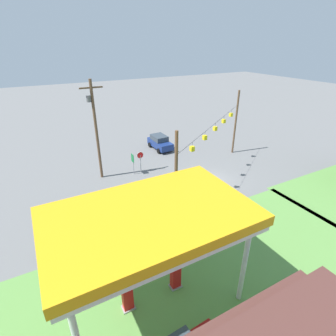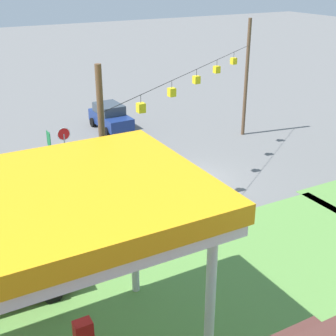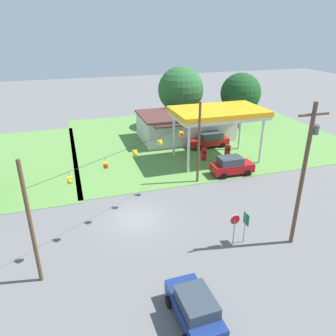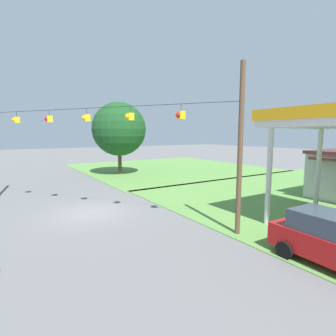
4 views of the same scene
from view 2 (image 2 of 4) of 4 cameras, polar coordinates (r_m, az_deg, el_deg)
name	(u,v)px [view 2 (image 2 of 4)]	position (r m, az deg, el deg)	size (l,w,h in m)	color
ground_plane	(194,180)	(26.73, 3.19, -1.45)	(160.00, 160.00, 0.00)	slate
gas_station_canopy	(12,217)	(12.21, -18.44, -5.75)	(10.10, 6.24, 6.05)	silver
car_at_pumps_front	(9,275)	(18.17, -18.84, -12.27)	(4.44, 2.20, 1.96)	#AD1414
car_on_crossroad	(110,117)	(35.11, -7.04, 6.23)	(2.21, 4.29, 1.87)	navy
stop_sign_roadside	(64,139)	(28.46, -12.55, 3.53)	(0.80, 0.08, 2.50)	#99999E
route_sign	(49,143)	(28.23, -14.26, 2.97)	(0.10, 0.70, 2.40)	gray
signal_span_gantry	(196,103)	(25.19, 3.40, 7.88)	(14.75, 10.24, 8.09)	brown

